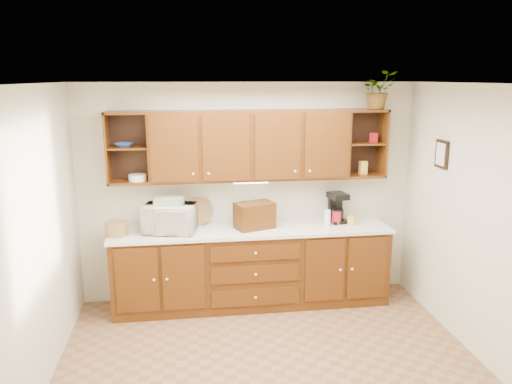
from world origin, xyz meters
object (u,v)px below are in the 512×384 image
object	(u,v)px
bread_box	(255,215)
coffee_maker	(337,208)
microwave	(170,219)
potted_plant	(378,90)

from	to	relation	value
bread_box	coffee_maker	xyz separation A→B (m)	(1.02, 0.13, 0.02)
microwave	coffee_maker	world-z (taller)	coffee_maker
microwave	potted_plant	world-z (taller)	potted_plant
bread_box	coffee_maker	world-z (taller)	coffee_maker
microwave	bread_box	bearing A→B (deg)	12.44
potted_plant	bread_box	bearing A→B (deg)	-176.23
bread_box	potted_plant	xyz separation A→B (m)	(1.45, 0.10, 1.42)
microwave	bread_box	size ratio (longest dim) A/B	1.32
microwave	bread_box	xyz separation A→B (m)	(0.97, 0.02, -0.01)
coffee_maker	potted_plant	xyz separation A→B (m)	(0.43, -0.03, 1.39)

